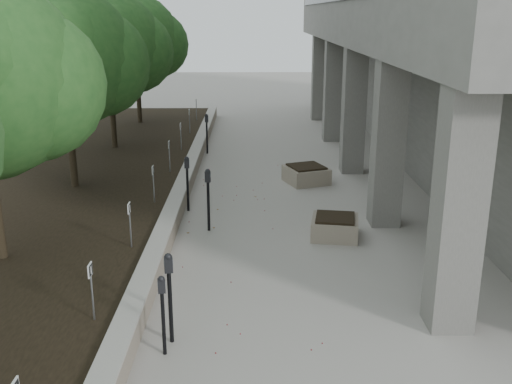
{
  "coord_description": "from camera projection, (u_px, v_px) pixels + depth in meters",
  "views": [
    {
      "loc": [
        0.14,
        -7.81,
        5.03
      ],
      "look_at": [
        0.23,
        5.36,
        1.01
      ],
      "focal_mm": 41.4,
      "sensor_mm": 36.0,
      "label": 1
    }
  ],
  "objects": [
    {
      "name": "crabapple_tree_4",
      "position": [
        110.0,
        70.0,
        20.43
      ],
      "size": [
        4.6,
        4.0,
        5.44
      ],
      "primitive_type": null,
      "color": "#21501E",
      "rests_on": "planting_bed"
    },
    {
      "name": "parking_sign_7",
      "position": [
        190.0,
        121.0,
        23.49
      ],
      "size": [
        0.04,
        0.22,
        0.96
      ],
      "primitive_type": null,
      "color": "black",
      "rests_on": "planting_bed"
    },
    {
      "name": "planter_back",
      "position": [
        306.0,
        174.0,
        18.13
      ],
      "size": [
        1.49,
        1.49,
        0.54
      ],
      "primitive_type": null,
      "rotation": [
        0.0,
        0.0,
        0.36
      ],
      "color": "gray",
      "rests_on": "ground"
    },
    {
      "name": "berry_scatter",
      "position": [
        242.0,
        238.0,
        13.71
      ],
      "size": [
        3.3,
        14.1,
        0.02
      ],
      "primitive_type": null,
      "color": "maroon",
      "rests_on": "ground"
    },
    {
      "name": "parking_sign_5",
      "position": [
        169.0,
        156.0,
        17.75
      ],
      "size": [
        0.04,
        0.22,
        0.96
      ],
      "primitive_type": null,
      "color": "black",
      "rests_on": "planting_bed"
    },
    {
      "name": "retaining_wall",
      "position": [
        186.0,
        181.0,
        17.46
      ],
      "size": [
        0.39,
        26.0,
        0.5
      ],
      "primitive_type": null,
      "color": "gray",
      "rests_on": "ground"
    },
    {
      "name": "ground",
      "position": [
        243.0,
        359.0,
        8.94
      ],
      "size": [
        90.0,
        90.0,
        0.0
      ],
      "primitive_type": "plane",
      "color": "#9E9991",
      "rests_on": "ground"
    },
    {
      "name": "parking_meter_2",
      "position": [
        163.0,
        316.0,
        8.88
      ],
      "size": [
        0.15,
        0.12,
        1.31
      ],
      "primitive_type": null,
      "rotation": [
        0.0,
        0.0,
        0.21
      ],
      "color": "black",
      "rests_on": "ground"
    },
    {
      "name": "parking_meter_3",
      "position": [
        208.0,
        200.0,
        13.99
      ],
      "size": [
        0.16,
        0.13,
        1.53
      ],
      "primitive_type": null,
      "rotation": [
        0.0,
        0.0,
        -0.12
      ],
      "color": "black",
      "rests_on": "ground"
    },
    {
      "name": "parking_sign_8",
      "position": [
        196.0,
        109.0,
        26.36
      ],
      "size": [
        0.04,
        0.22,
        0.96
      ],
      "primitive_type": null,
      "color": "black",
      "rests_on": "planting_bed"
    },
    {
      "name": "crabapple_tree_3",
      "position": [
        66.0,
        88.0,
        15.65
      ],
      "size": [
        4.6,
        4.0,
        5.44
      ],
      "primitive_type": null,
      "color": "#21501E",
      "rests_on": "planting_bed"
    },
    {
      "name": "parking_sign_3",
      "position": [
        130.0,
        225.0,
        12.01
      ],
      "size": [
        0.04,
        0.22,
        0.96
      ],
      "primitive_type": null,
      "color": "black",
      "rests_on": "planting_bed"
    },
    {
      "name": "planter_front",
      "position": [
        335.0,
        226.0,
        13.75
      ],
      "size": [
        1.22,
        1.22,
        0.5
      ],
      "primitive_type": null,
      "rotation": [
        0.0,
        0.0,
        -0.16
      ],
      "color": "gray",
      "rests_on": "ground"
    },
    {
      "name": "parking_meter_4",
      "position": [
        188.0,
        184.0,
        15.41
      ],
      "size": [
        0.15,
        0.11,
        1.48
      ],
      "primitive_type": null,
      "rotation": [
        0.0,
        0.0,
        0.05
      ],
      "color": "black",
      "rests_on": "ground"
    },
    {
      "name": "parking_meter_1",
      "position": [
        170.0,
        298.0,
        9.19
      ],
      "size": [
        0.17,
        0.14,
        1.52
      ],
      "primitive_type": null,
      "rotation": [
        0.0,
        0.0,
        0.21
      ],
      "color": "black",
      "rests_on": "ground"
    },
    {
      "name": "parking_sign_6",
      "position": [
        181.0,
        136.0,
        20.62
      ],
      "size": [
        0.04,
        0.22,
        0.96
      ],
      "primitive_type": null,
      "color": "black",
      "rests_on": "planting_bed"
    },
    {
      "name": "planting_bed",
      "position": [
        62.0,
        183.0,
        17.45
      ],
      "size": [
        7.0,
        26.0,
        0.4
      ],
      "primitive_type": "cube",
      "color": "black",
      "rests_on": "ground"
    },
    {
      "name": "parking_sign_4",
      "position": [
        154.0,
        184.0,
        14.88
      ],
      "size": [
        0.04,
        0.22,
        0.96
      ],
      "primitive_type": null,
      "color": "black",
      "rests_on": "planting_bed"
    },
    {
      "name": "parking_sign_2",
      "position": [
        92.0,
        292.0,
        9.14
      ],
      "size": [
        0.04,
        0.22,
        0.96
      ],
      "primitive_type": null,
      "color": "black",
      "rests_on": "planting_bed"
    },
    {
      "name": "parking_meter_5",
      "position": [
        207.0,
        134.0,
        21.76
      ],
      "size": [
        0.16,
        0.12,
        1.48
      ],
      "primitive_type": null,
      "rotation": [
        0.0,
        0.0,
        0.12
      ],
      "color": "black",
      "rests_on": "ground"
    },
    {
      "name": "crabapple_tree_5",
      "position": [
        136.0,
        59.0,
        25.21
      ],
      "size": [
        4.6,
        4.0,
        5.44
      ],
      "primitive_type": null,
      "color": "#21501E",
      "rests_on": "planting_bed"
    }
  ]
}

